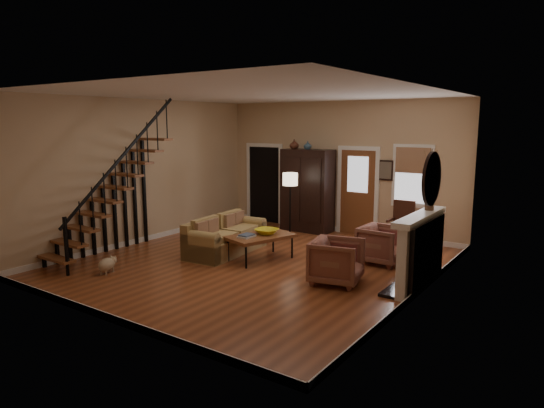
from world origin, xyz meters
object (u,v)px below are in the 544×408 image
Objects in this scene: coffee_table at (260,247)px; floor_lamp at (290,205)px; armoire at (307,190)px; side_chair at (400,224)px; armchair_left at (337,261)px; armchair_right at (382,245)px; sofa at (226,236)px.

floor_lamp is (-0.57, 1.99, 0.53)m from coffee_table.
side_chair is at bearing -4.48° from armoire.
armoire is at bearing 102.01° from coffee_table.
floor_lamp is at bearing 33.58° from armchair_left.
coffee_table is 1.31× the size of side_chair.
armchair_right is at bearing 29.04° from coffee_table.
armchair_left is at bearing 175.14° from armchair_right.
coffee_table is at bearing -6.03° from sofa.
armoire is 4.25m from armchair_left.
sofa is (-0.31, -2.88, -0.68)m from armoire.
armchair_left is 1.04× the size of armchair_right.
armchair_right reaches higher than coffee_table.
floor_lamp reaches higher than coffee_table.
sofa is 2.40× the size of armchair_right.
floor_lamp is 1.55× the size of side_chair.
side_chair reaches higher than coffee_table.
coffee_table is 1.56× the size of armchair_left.
armchair_left is at bearing -43.90° from floor_lamp.
side_chair is (1.93, 2.70, 0.25)m from coffee_table.
coffee_table is 3.33m from side_chair.
armoire is 1.57× the size of coffee_table.
armoire is at bearing 25.14° from armchair_left.
sofa is at bearing 68.68° from armchair_left.
side_chair is (-0.02, 3.13, 0.12)m from armchair_left.
sofa reaches higher than coffee_table.
coffee_table is at bearing 120.42° from armchair_right.
floor_lamp reaches higher than sofa.
armchair_right is at bearing 15.91° from sofa.
coffee_table is 2.43m from armchair_right.
coffee_table is 1.62× the size of armchair_right.
armoire is 0.94m from floor_lamp.
coffee_table is at bearing 65.11° from armchair_left.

